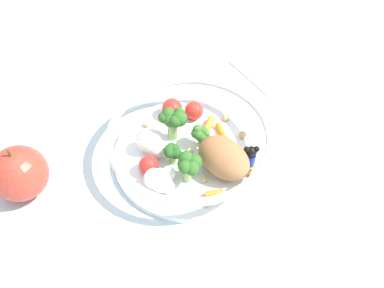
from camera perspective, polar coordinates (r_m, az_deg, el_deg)
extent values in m
plane|color=silver|center=(0.66, -0.30, -1.76)|extent=(2.40, 2.40, 0.00)
cylinder|color=white|center=(0.66, 0.00, -1.46)|extent=(0.23, 0.23, 0.01)
torus|color=white|center=(0.62, 0.00, 1.24)|extent=(0.24, 0.24, 0.01)
ellipsoid|color=#9E663D|center=(0.62, 4.20, -1.74)|extent=(0.08, 0.10, 0.05)
cylinder|color=#8EB766|center=(0.61, -0.63, -4.00)|extent=(0.01, 0.01, 0.03)
sphere|color=#2D6023|center=(0.59, -0.93, -3.05)|extent=(0.02, 0.02, 0.02)
sphere|color=#2D6023|center=(0.59, -0.01, -3.20)|extent=(0.02, 0.02, 0.02)
sphere|color=#2D6023|center=(0.60, 0.32, -2.32)|extent=(0.02, 0.02, 0.02)
sphere|color=#2D6023|center=(0.60, -0.78, -1.95)|extent=(0.02, 0.02, 0.02)
sphere|color=#2D6023|center=(0.60, -1.21, -2.60)|extent=(0.02, 0.02, 0.02)
cylinder|color=#8EB766|center=(0.64, -2.52, -1.86)|extent=(0.01, 0.01, 0.02)
sphere|color=#23561E|center=(0.62, -2.95, -1.22)|extent=(0.01, 0.01, 0.01)
sphere|color=#23561E|center=(0.62, -2.53, -1.27)|extent=(0.01, 0.01, 0.01)
sphere|color=#23561E|center=(0.62, -2.06, -1.23)|extent=(0.02, 0.02, 0.02)
sphere|color=#23561E|center=(0.63, -2.20, -0.94)|extent=(0.01, 0.01, 0.01)
sphere|color=#23561E|center=(0.63, -2.34, -0.64)|extent=(0.02, 0.02, 0.02)
sphere|color=#23561E|center=(0.63, -2.69, -0.44)|extent=(0.01, 0.01, 0.01)
sphere|color=#23561E|center=(0.62, -2.93, -0.61)|extent=(0.01, 0.01, 0.01)
sphere|color=#23561E|center=(0.62, -3.10, -0.92)|extent=(0.01, 0.01, 0.01)
cylinder|color=#8EB766|center=(0.66, 1.16, 0.39)|extent=(0.01, 0.01, 0.02)
sphere|color=#386B28|center=(0.64, 0.93, 1.12)|extent=(0.02, 0.02, 0.02)
sphere|color=#386B28|center=(0.64, 1.42, 0.84)|extent=(0.02, 0.02, 0.02)
sphere|color=#386B28|center=(0.64, 1.87, 1.31)|extent=(0.01, 0.01, 0.01)
sphere|color=#386B28|center=(0.64, 1.61, 1.54)|extent=(0.02, 0.02, 0.02)
sphere|color=#386B28|center=(0.64, 1.38, 1.73)|extent=(0.01, 0.01, 0.01)
sphere|color=#386B28|center=(0.65, 1.15, 1.82)|extent=(0.01, 0.01, 0.01)
sphere|color=#386B28|center=(0.64, 0.66, 1.89)|extent=(0.01, 0.01, 0.01)
sphere|color=#386B28|center=(0.64, 0.81, 1.27)|extent=(0.02, 0.02, 0.02)
cylinder|color=#8EB766|center=(0.66, -2.55, 1.77)|extent=(0.01, 0.01, 0.03)
sphere|color=#2D6023|center=(0.64, -2.89, 3.02)|extent=(0.02, 0.02, 0.02)
sphere|color=#2D6023|center=(0.63, -2.17, 2.97)|extent=(0.02, 0.02, 0.02)
sphere|color=#2D6023|center=(0.64, -1.66, 3.30)|extent=(0.02, 0.02, 0.02)
sphere|color=#2D6023|center=(0.64, -1.65, 4.09)|extent=(0.02, 0.02, 0.02)
sphere|color=#2D6023|center=(0.65, -2.64, 3.73)|extent=(0.02, 0.02, 0.02)
sphere|color=#2D6023|center=(0.64, -3.09, 3.89)|extent=(0.02, 0.02, 0.02)
sphere|color=#2D6023|center=(0.64, -3.68, 3.45)|extent=(0.02, 0.02, 0.02)
sphere|color=white|center=(0.65, -5.40, -0.20)|extent=(0.03, 0.03, 0.03)
sphere|color=white|center=(0.64, -4.52, -0.60)|extent=(0.03, 0.03, 0.03)
sphere|color=white|center=(0.65, -5.15, 0.16)|extent=(0.03, 0.03, 0.03)
sphere|color=white|center=(0.65, -5.30, 0.06)|extent=(0.02, 0.02, 0.02)
sphere|color=white|center=(0.65, -5.89, 0.36)|extent=(0.03, 0.03, 0.03)
sphere|color=white|center=(0.60, -4.50, -5.14)|extent=(0.02, 0.02, 0.02)
sphere|color=white|center=(0.60, -3.22, -5.53)|extent=(0.02, 0.02, 0.02)
sphere|color=white|center=(0.60, -3.65, -4.65)|extent=(0.02, 0.02, 0.02)
sphere|color=white|center=(0.61, -2.97, -3.88)|extent=(0.02, 0.02, 0.02)
sphere|color=white|center=(0.61, -3.80, -4.59)|extent=(0.02, 0.02, 0.02)
sphere|color=white|center=(0.61, -4.19, -4.35)|extent=(0.02, 0.02, 0.02)
sphere|color=white|center=(0.61, -4.95, -4.53)|extent=(0.03, 0.03, 0.03)
cube|color=yellow|center=(0.64, 7.48, -2.65)|extent=(0.02, 0.02, 0.00)
cylinder|color=#1933B2|center=(0.63, 7.59, -1.97)|extent=(0.02, 0.02, 0.02)
sphere|color=black|center=(0.62, 7.75, -1.00)|extent=(0.02, 0.02, 0.02)
sphere|color=black|center=(0.62, 8.43, -0.65)|extent=(0.01, 0.01, 0.01)
sphere|color=black|center=(0.62, 7.18, -0.69)|extent=(0.01, 0.01, 0.01)
cylinder|color=orange|center=(0.61, 2.87, -6.45)|extent=(0.02, 0.02, 0.01)
cylinder|color=orange|center=(0.68, 3.84, 1.69)|extent=(0.03, 0.03, 0.01)
cylinder|color=orange|center=(0.68, 2.06, 2.47)|extent=(0.03, 0.02, 0.01)
sphere|color=red|center=(0.62, -5.68, -2.82)|extent=(0.03, 0.03, 0.03)
sphere|color=red|center=(0.69, -2.61, 4.67)|extent=(0.03, 0.03, 0.03)
sphere|color=red|center=(0.69, 0.27, 4.40)|extent=(0.03, 0.03, 0.03)
sphere|color=tan|center=(0.67, 6.60, 1.22)|extent=(0.01, 0.01, 0.01)
sphere|color=#D1B775|center=(0.69, -6.01, 2.58)|extent=(0.01, 0.01, 0.01)
sphere|color=#D1B775|center=(0.63, 7.73, -3.72)|extent=(0.01, 0.01, 0.01)
sphere|color=tan|center=(0.62, 1.64, -4.63)|extent=(0.01, 0.01, 0.01)
sphere|color=#D1B775|center=(0.60, 1.96, -7.71)|extent=(0.01, 0.01, 0.01)
sphere|color=#D1B775|center=(0.65, -0.49, -1.09)|extent=(0.01, 0.01, 0.01)
sphere|color=#D1B775|center=(0.70, 4.43, 3.46)|extent=(0.01, 0.01, 0.01)
sphere|color=#BC3828|center=(0.64, -21.55, -3.57)|extent=(0.08, 0.08, 0.08)
cylinder|color=brown|center=(0.61, -22.76, -1.05)|extent=(0.00, 0.00, 0.01)
cube|color=white|center=(0.83, 11.23, 10.34)|extent=(0.18, 0.16, 0.01)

